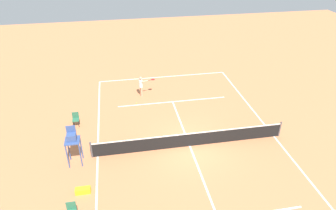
# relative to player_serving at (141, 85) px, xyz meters

# --- Properties ---
(ground_plane) EXTENTS (60.00, 60.00, 0.00)m
(ground_plane) POSITION_rel_player_serving_xyz_m (-2.20, 6.92, -0.98)
(ground_plane) COLOR #D37A4C
(court_lines) EXTENTS (11.19, 20.15, 0.01)m
(court_lines) POSITION_rel_player_serving_xyz_m (-2.20, 6.92, -0.98)
(court_lines) COLOR white
(court_lines) RESTS_ON ground
(tennis_net) EXTENTS (11.79, 0.10, 1.07)m
(tennis_net) POSITION_rel_player_serving_xyz_m (-2.20, 6.92, -0.48)
(tennis_net) COLOR #4C4C51
(tennis_net) RESTS_ON ground
(player_serving) EXTENTS (1.30, 0.48, 1.65)m
(player_serving) POSITION_rel_player_serving_xyz_m (0.00, 0.00, 0.00)
(player_serving) COLOR #D8A884
(player_serving) RESTS_ON ground
(tennis_ball) EXTENTS (0.07, 0.07, 0.07)m
(tennis_ball) POSITION_rel_player_serving_xyz_m (0.54, 1.18, -0.94)
(tennis_ball) COLOR #CCE033
(tennis_ball) RESTS_ON ground
(umpire_chair) EXTENTS (0.80, 0.80, 2.41)m
(umpire_chair) POSITION_rel_player_serving_xyz_m (4.51, 7.24, 0.63)
(umpire_chair) COLOR #38518C
(umpire_chair) RESTS_ON ground
(courtside_chair_mid) EXTENTS (0.44, 0.46, 0.95)m
(courtside_chair_mid) POSITION_rel_player_serving_xyz_m (4.78, 3.36, -0.44)
(courtside_chair_mid) COLOR #262626
(courtside_chair_mid) RESTS_ON ground
(equipment_bag) EXTENTS (0.76, 0.32, 0.30)m
(equipment_bag) POSITION_rel_player_serving_xyz_m (4.01, 9.64, -0.83)
(equipment_bag) COLOR yellow
(equipment_bag) RESTS_ON ground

